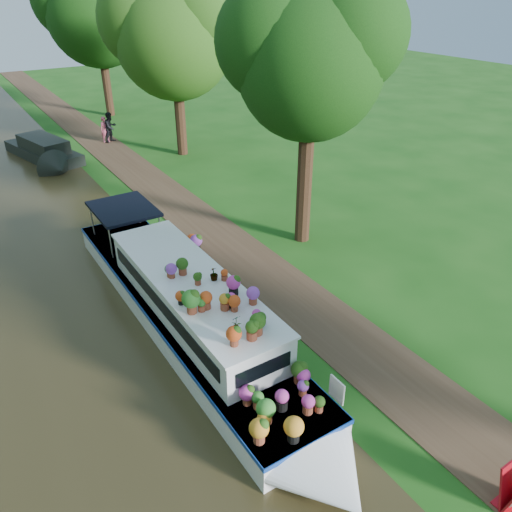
# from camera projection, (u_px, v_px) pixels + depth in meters

# --- Properties ---
(ground) EXTENTS (100.00, 100.00, 0.00)m
(ground) POSITION_uv_depth(u_px,v_px,m) (261.00, 308.00, 15.04)
(ground) COLOR #194E13
(ground) RESTS_ON ground
(canal_water) EXTENTS (10.00, 100.00, 0.02)m
(canal_water) POSITION_uv_depth(u_px,v_px,m) (56.00, 385.00, 12.22)
(canal_water) COLOR #2E2814
(canal_water) RESTS_ON ground
(towpath) EXTENTS (2.20, 100.00, 0.03)m
(towpath) POSITION_uv_depth(u_px,v_px,m) (293.00, 296.00, 15.60)
(towpath) COLOR #473121
(towpath) RESTS_ON ground
(plant_boat) EXTENTS (2.29, 13.52, 2.27)m
(plant_boat) POSITION_uv_depth(u_px,v_px,m) (193.00, 310.00, 13.51)
(plant_boat) COLOR white
(plant_boat) RESTS_ON canal_water
(tree_near_overhang) EXTENTS (5.52, 5.28, 8.99)m
(tree_near_overhang) POSITION_uv_depth(u_px,v_px,m) (309.00, 54.00, 15.84)
(tree_near_overhang) COLOR black
(tree_near_overhang) RESTS_ON ground
(tree_near_mid) EXTENTS (6.90, 6.60, 9.40)m
(tree_near_mid) POSITION_uv_depth(u_px,v_px,m) (173.00, 29.00, 25.07)
(tree_near_mid) COLOR black
(tree_near_mid) RESTS_ON ground
(tree_near_far) EXTENTS (7.59, 7.26, 10.30)m
(tree_near_far) POSITION_uv_depth(u_px,v_px,m) (95.00, 6.00, 32.62)
(tree_near_far) COLOR black
(tree_near_far) RESTS_ON ground
(second_boat) EXTENTS (3.14, 6.71, 1.24)m
(second_boat) POSITION_uv_depth(u_px,v_px,m) (45.00, 151.00, 26.95)
(second_boat) COLOR black
(second_boat) RESTS_ON canal_water
(pedestrian_pink) EXTENTS (0.55, 0.36, 1.51)m
(pedestrian_pink) POSITION_uv_depth(u_px,v_px,m) (105.00, 129.00, 29.74)
(pedestrian_pink) COLOR pink
(pedestrian_pink) RESTS_ON towpath
(pedestrian_dark) EXTENTS (1.07, 0.99, 1.75)m
(pedestrian_dark) POSITION_uv_depth(u_px,v_px,m) (111.00, 127.00, 29.72)
(pedestrian_dark) COLOR black
(pedestrian_dark) RESTS_ON towpath
(verge_plant) EXTENTS (0.46, 0.42, 0.43)m
(verge_plant) POSITION_uv_depth(u_px,v_px,m) (207.00, 274.00, 16.35)
(verge_plant) COLOR #1C5E1F
(verge_plant) RESTS_ON ground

